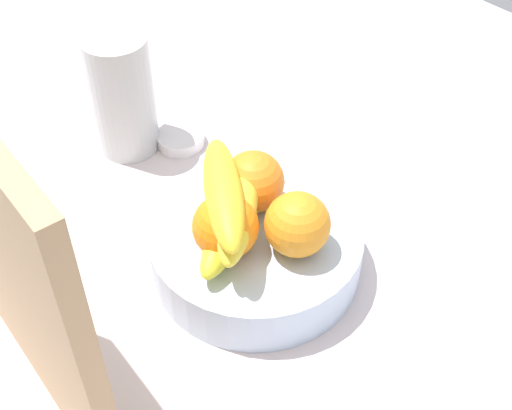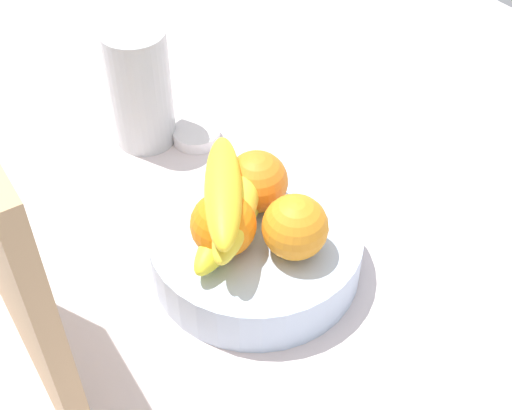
{
  "view_description": "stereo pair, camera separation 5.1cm",
  "coord_description": "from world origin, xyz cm",
  "views": [
    {
      "loc": [
        -38.94,
        38.95,
        63.38
      ],
      "look_at": [
        1.01,
        2.58,
        10.07
      ],
      "focal_mm": 49.68,
      "sensor_mm": 36.0,
      "label": 1
    },
    {
      "loc": [
        -42.18,
        35.04,
        63.38
      ],
      "look_at": [
        1.01,
        2.58,
        10.07
      ],
      "focal_mm": 49.68,
      "sensor_mm": 36.0,
      "label": 2
    }
  ],
  "objects": [
    {
      "name": "jar_lid",
      "position": [
        24.68,
        -4.77,
        0.86
      ],
      "size": [
        6.67,
        6.67,
        1.72
      ],
      "primitive_type": "cylinder",
      "color": "silver",
      "rests_on": "ground_plane"
    },
    {
      "name": "banana_bunch",
      "position": [
        2.37,
        4.81,
        10.27
      ],
      "size": [
        16.29,
        16.83,
        8.4
      ],
      "color": "yellow",
      "rests_on": "fruit_bowl"
    },
    {
      "name": "fruit_bowl",
      "position": [
        1.01,
        2.58,
        3.03
      ],
      "size": [
        24.11,
        24.11,
        6.07
      ],
      "primitive_type": "cylinder",
      "color": "silver",
      "rests_on": "ground_plane"
    },
    {
      "name": "cutting_board",
      "position": [
        1.84,
        28.38,
        18.0
      ],
      "size": [
        28.05,
        3.99,
        36.0
      ],
      "primitive_type": "cube",
      "rotation": [
        0.0,
        0.0,
        -0.08
      ],
      "color": "tan",
      "rests_on": "ground_plane"
    },
    {
      "name": "orange_center",
      "position": [
        1.11,
        6.82,
        9.62
      ],
      "size": [
        7.11,
        7.11,
        7.11
      ],
      "primitive_type": "sphere",
      "color": "orange",
      "rests_on": "fruit_bowl"
    },
    {
      "name": "thermos_tumbler",
      "position": [
        29.29,
        0.6,
        8.47
      ],
      "size": [
        8.42,
        8.42,
        16.95
      ],
      "primitive_type": "cylinder",
      "color": "#B9BBBC",
      "rests_on": "ground_plane"
    },
    {
      "name": "ground_plane",
      "position": [
        0.0,
        0.0,
        -1.5
      ],
      "size": [
        180.0,
        140.0,
        3.0
      ],
      "primitive_type": "cube",
      "color": "silver"
    },
    {
      "name": "orange_front_right",
      "position": [
        4.31,
        0.15,
        9.62
      ],
      "size": [
        7.11,
        7.11,
        7.11
      ],
      "primitive_type": "sphere",
      "color": "orange",
      "rests_on": "fruit_bowl"
    },
    {
      "name": "orange_front_left",
      "position": [
        -3.75,
        1.02,
        9.62
      ],
      "size": [
        7.11,
        7.11,
        7.11
      ],
      "primitive_type": "sphere",
      "color": "orange",
      "rests_on": "fruit_bowl"
    }
  ]
}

